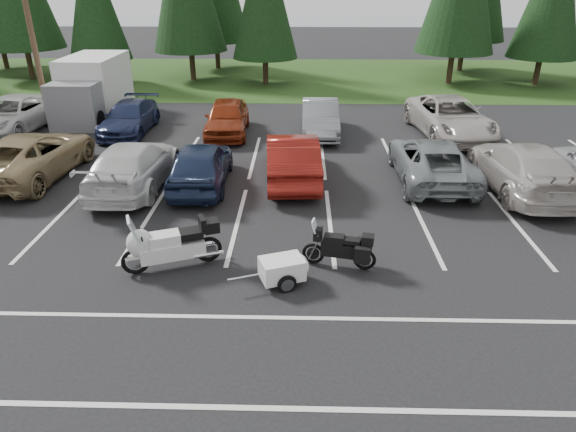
# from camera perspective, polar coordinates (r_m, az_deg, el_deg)

# --- Properties ---
(ground) EXTENTS (120.00, 120.00, 0.00)m
(ground) POSITION_cam_1_polar(r_m,az_deg,el_deg) (14.22, -8.11, -2.55)
(ground) COLOR black
(ground) RESTS_ON ground
(grass_strip) EXTENTS (80.00, 16.00, 0.01)m
(grass_strip) POSITION_cam_1_polar(r_m,az_deg,el_deg) (37.03, -2.24, 15.19)
(grass_strip) COLOR #243D13
(grass_strip) RESTS_ON ground
(lake_water) EXTENTS (70.00, 50.00, 0.02)m
(lake_water) POSITION_cam_1_polar(r_m,az_deg,el_deg) (67.71, 3.05, 19.86)
(lake_water) COLOR slate
(lake_water) RESTS_ON ground
(utility_pole) EXTENTS (1.60, 0.26, 9.00)m
(utility_pole) POSITION_cam_1_polar(r_m,az_deg,el_deg) (27.37, -26.86, 18.94)
(utility_pole) COLOR #473321
(utility_pole) RESTS_ON ground
(box_truck) EXTENTS (2.40, 5.60, 2.90)m
(box_truck) POSITION_cam_1_polar(r_m,az_deg,el_deg) (27.41, -21.25, 12.95)
(box_truck) COLOR silver
(box_truck) RESTS_ON ground
(stall_markings) EXTENTS (32.00, 16.00, 0.01)m
(stall_markings) POSITION_cam_1_polar(r_m,az_deg,el_deg) (15.98, -7.02, 0.83)
(stall_markings) COLOR silver
(stall_markings) RESTS_ON ground
(car_near_2) EXTENTS (3.01, 5.82, 1.57)m
(car_near_2) POSITION_cam_1_polar(r_m,az_deg,el_deg) (20.33, -26.51, 6.10)
(car_near_2) COLOR #8F7953
(car_near_2) RESTS_ON ground
(car_near_3) EXTENTS (2.26, 5.36, 1.55)m
(car_near_3) POSITION_cam_1_polar(r_m,az_deg,el_deg) (18.00, -16.80, 5.42)
(car_near_3) COLOR silver
(car_near_3) RESTS_ON ground
(car_near_4) EXTENTS (1.94, 4.58, 1.54)m
(car_near_4) POSITION_cam_1_polar(r_m,az_deg,el_deg) (17.58, -9.67, 5.69)
(car_near_4) COLOR #19243F
(car_near_4) RESTS_ON ground
(car_near_5) EXTENTS (2.05, 5.07, 1.64)m
(car_near_5) POSITION_cam_1_polar(r_m,az_deg,el_deg) (17.86, 0.45, 6.53)
(car_near_5) COLOR maroon
(car_near_5) RESTS_ON ground
(car_near_6) EXTENTS (2.49, 5.30, 1.46)m
(car_near_6) POSITION_cam_1_polar(r_m,az_deg,el_deg) (18.51, 15.67, 5.98)
(car_near_6) COLOR slate
(car_near_6) RESTS_ON ground
(car_near_7) EXTENTS (2.31, 5.60, 1.62)m
(car_near_7) POSITION_cam_1_polar(r_m,az_deg,el_deg) (18.62, 24.64, 4.94)
(car_near_7) COLOR #AEA69F
(car_near_7) RESTS_ON ground
(car_far_0) EXTENTS (2.97, 5.67, 1.52)m
(car_far_0) POSITION_cam_1_polar(r_m,az_deg,el_deg) (26.84, -28.33, 9.89)
(car_far_0) COLOR silver
(car_far_0) RESTS_ON ground
(car_far_1) EXTENTS (1.91, 4.66, 1.35)m
(car_far_1) POSITION_cam_1_polar(r_m,az_deg,el_deg) (24.62, -17.22, 10.40)
(car_far_1) COLOR #1B2344
(car_far_1) RESTS_ON ground
(car_far_2) EXTENTS (1.99, 4.56, 1.53)m
(car_far_2) POSITION_cam_1_polar(r_m,az_deg,el_deg) (23.40, -6.79, 10.83)
(car_far_2) COLOR maroon
(car_far_2) RESTS_ON ground
(car_far_3) EXTENTS (1.59, 4.53, 1.49)m
(car_far_3) POSITION_cam_1_polar(r_m,az_deg,el_deg) (23.25, 3.59, 10.81)
(car_far_3) COLOR slate
(car_far_3) RESTS_ON ground
(car_far_4) EXTENTS (3.30, 6.13, 1.64)m
(car_far_4) POSITION_cam_1_polar(r_m,az_deg,el_deg) (24.12, 17.59, 10.40)
(car_far_4) COLOR #B3ABA4
(car_far_4) RESTS_ON ground
(touring_motorcycle) EXTENTS (2.83, 1.75, 1.50)m
(touring_motorcycle) POSITION_cam_1_polar(r_m,az_deg,el_deg) (12.73, -12.85, -2.68)
(touring_motorcycle) COLOR silver
(touring_motorcycle) RESTS_ON ground
(cargo_trailer) EXTENTS (1.62, 1.25, 0.66)m
(cargo_trailer) POSITION_cam_1_polar(r_m,az_deg,el_deg) (12.00, -0.68, -6.14)
(cargo_trailer) COLOR white
(cargo_trailer) RESTS_ON ground
(adventure_motorcycle) EXTENTS (2.13, 1.11, 1.23)m
(adventure_motorcycle) POSITION_cam_1_polar(r_m,az_deg,el_deg) (12.58, 5.70, -3.17)
(adventure_motorcycle) COLOR black
(adventure_motorcycle) RESTS_ON ground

